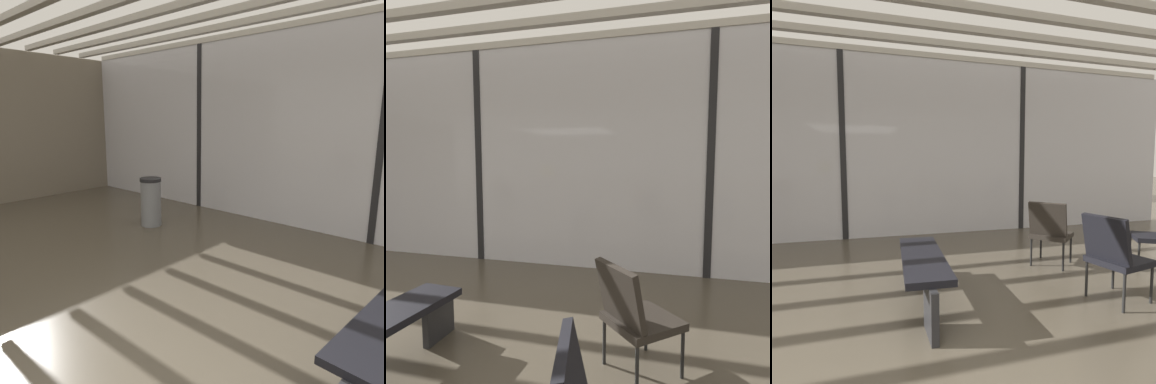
{
  "view_description": "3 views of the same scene",
  "coord_description": "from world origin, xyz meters",
  "views": [
    {
      "loc": [
        1.41,
        -0.53,
        1.93
      ],
      "look_at": [
        -1.1,
        2.27,
        1.12
      ],
      "focal_mm": 33.14,
      "sensor_mm": 36.0,
      "label": 1
    },
    {
      "loc": [
        2.95,
        0.32,
        1.62
      ],
      "look_at": [
        0.99,
        7.64,
        0.91
      ],
      "focal_mm": 31.47,
      "sensor_mm": 36.0,
      "label": 2
    },
    {
      "loc": [
        0.46,
        -0.9,
        1.35
      ],
      "look_at": [
        1.76,
        3.51,
        0.95
      ],
      "focal_mm": 29.75,
      "sensor_mm": 36.0,
      "label": 3
    }
  ],
  "objects": [
    {
      "name": "glass_curtain_wall",
      "position": [
        0.0,
        5.2,
        1.67
      ],
      "size": [
        14.0,
        0.08,
        3.34
      ],
      "primitive_type": "cube",
      "color": "silver",
      "rests_on": "ground"
    },
    {
      "name": "window_mullion_2",
      "position": [
        3.5,
        5.2,
        1.67
      ],
      "size": [
        0.1,
        0.12,
        3.34
      ],
      "primitive_type": "cube",
      "color": "black",
      "rests_on": "ground"
    },
    {
      "name": "lounge_chair_1",
      "position": [
        2.73,
        2.76,
        0.49
      ],
      "size": [
        0.71,
        0.71,
        0.87
      ],
      "rotation": [
        0.0,
        0.0,
        2.32
      ],
      "color": "#28231E",
      "rests_on": "ground"
    },
    {
      "name": "parked_airplane",
      "position": [
        1.6,
        11.02,
        2.18
      ],
      "size": [
        13.72,
        4.36,
        4.36
      ],
      "color": "silver",
      "rests_on": "ground"
    },
    {
      "name": "window_mullion_1",
      "position": [
        0.0,
        5.2,
        1.67
      ],
      "size": [
        0.1,
        0.12,
        3.34
      ],
      "primitive_type": "cube",
      "color": "black",
      "rests_on": "ground"
    }
  ]
}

